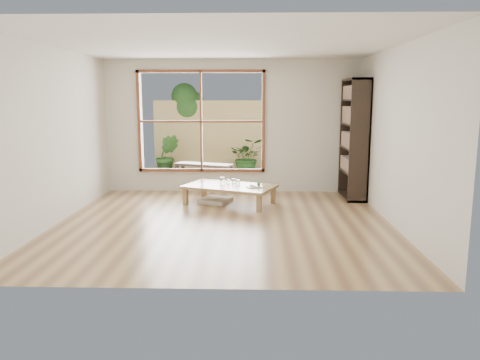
# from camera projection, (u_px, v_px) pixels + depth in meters

# --- Properties ---
(ground) EXTENTS (5.00, 5.00, 0.00)m
(ground) POSITION_uv_depth(u_px,v_px,m) (224.00, 223.00, 7.06)
(ground) COLOR tan
(ground) RESTS_ON ground
(low_table) EXTENTS (1.75, 1.37, 0.34)m
(low_table) POSITION_uv_depth(u_px,v_px,m) (230.00, 188.00, 8.25)
(low_table) COLOR #9D7C4C
(low_table) RESTS_ON ground
(floor_cushion) EXTENTS (0.63, 0.63, 0.07)m
(floor_cushion) POSITION_uv_depth(u_px,v_px,m) (215.00, 200.00, 8.45)
(floor_cushion) COLOR silver
(floor_cushion) RESTS_ON ground
(bookshelf) EXTENTS (0.35, 0.99, 2.21)m
(bookshelf) POSITION_uv_depth(u_px,v_px,m) (354.00, 139.00, 8.67)
(bookshelf) COLOR black
(bookshelf) RESTS_ON ground
(glass_tall) EXTENTS (0.08, 0.08, 0.15)m
(glass_tall) POSITION_uv_depth(u_px,v_px,m) (222.00, 181.00, 8.20)
(glass_tall) COLOR silver
(glass_tall) RESTS_ON low_table
(glass_mid) EXTENTS (0.07, 0.07, 0.10)m
(glass_mid) POSITION_uv_depth(u_px,v_px,m) (238.00, 182.00, 8.26)
(glass_mid) COLOR silver
(glass_mid) RESTS_ON low_table
(glass_short) EXTENTS (0.07, 0.07, 0.09)m
(glass_short) POSITION_uv_depth(u_px,v_px,m) (234.00, 181.00, 8.42)
(glass_short) COLOR silver
(glass_short) RESTS_ON low_table
(glass_small) EXTENTS (0.06, 0.06, 0.08)m
(glass_small) POSITION_uv_depth(u_px,v_px,m) (228.00, 182.00, 8.36)
(glass_small) COLOR silver
(glass_small) RESTS_ON low_table
(food_tray) EXTENTS (0.31, 0.26, 0.08)m
(food_tray) POSITION_uv_depth(u_px,v_px,m) (256.00, 186.00, 8.07)
(food_tray) COLOR white
(food_tray) RESTS_ON low_table
(deck) EXTENTS (2.80, 2.00, 0.05)m
(deck) POSITION_uv_depth(u_px,v_px,m) (208.00, 181.00, 10.59)
(deck) COLOR #312B24
(deck) RESTS_ON ground
(garden_bench) EXTENTS (1.33, 0.78, 0.40)m
(garden_bench) POSITION_uv_depth(u_px,v_px,m) (204.00, 166.00, 10.35)
(garden_bench) COLOR black
(garden_bench) RESTS_ON deck
(bamboo_fence) EXTENTS (2.80, 0.06, 1.80)m
(bamboo_fence) POSITION_uv_depth(u_px,v_px,m) (211.00, 138.00, 11.42)
(bamboo_fence) COLOR tan
(bamboo_fence) RESTS_ON ground
(shrub_right) EXTENTS (0.87, 0.77, 0.90)m
(shrub_right) POSITION_uv_depth(u_px,v_px,m) (247.00, 157.00, 11.15)
(shrub_right) COLOR #2C561F
(shrub_right) RESTS_ON deck
(shrub_left) EXTENTS (0.58, 0.48, 0.99)m
(shrub_left) POSITION_uv_depth(u_px,v_px,m) (167.00, 156.00, 11.01)
(shrub_left) COLOR #2C561F
(shrub_left) RESTS_ON deck
(garden_tree) EXTENTS (1.04, 0.85, 2.22)m
(garden_tree) POSITION_uv_depth(u_px,v_px,m) (185.00, 108.00, 11.61)
(garden_tree) COLOR #4C3D2D
(garden_tree) RESTS_ON ground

